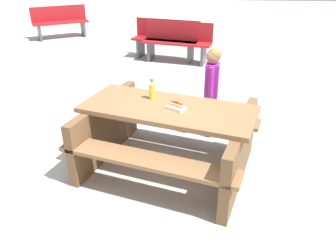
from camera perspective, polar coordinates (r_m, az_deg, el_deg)
The scene contains 8 objects.
ground_plane at distance 3.90m, azimuth 0.00°, elevation -6.88°, with size 30.00×30.00×0.00m, color #B7B2A8.
picnic_table at distance 3.67m, azimuth 0.00°, elevation -1.11°, with size 2.12×1.85×0.75m.
soda_bottle at distance 3.70m, azimuth -2.69°, elevation 6.09°, with size 0.06×0.06×0.22m.
hotdog_tray at distance 3.46m, azimuth 1.44°, elevation 3.30°, with size 0.21×0.19×0.08m.
child_in_coat at distance 4.30m, azimuth 7.39°, elevation 7.44°, with size 0.19×0.29×1.17m.
park_bench_near at distance 7.60m, azimuth 1.60°, elevation 14.04°, with size 1.55×0.71×0.85m.
park_bench_mid at distance 7.84m, azimuth -0.33°, elevation 14.46°, with size 1.55×0.77×0.85m.
park_bench_far at distance 10.34m, azimuth -17.64°, elevation 16.39°, with size 1.49×1.12×0.85m.
Camera 1 is at (0.27, -3.21, 2.19)m, focal length 36.31 mm.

